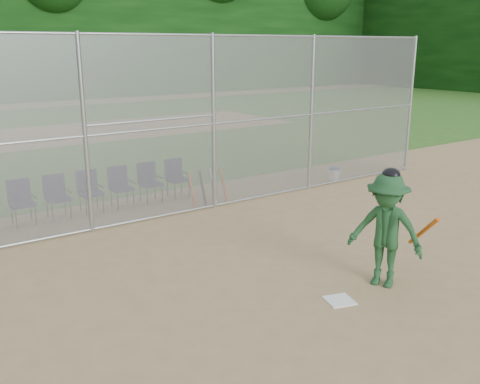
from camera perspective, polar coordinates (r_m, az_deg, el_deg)
ground at (r=8.52m, az=9.83°, el=-10.86°), size 100.00×100.00×0.00m
grass_strip at (r=24.28m, az=-21.51°, el=5.48°), size 100.00×100.00×0.00m
dirt_patch_far at (r=24.28m, az=-21.51°, el=5.49°), size 24.00×24.00×0.00m
backstop_fence at (r=11.83m, az=-6.99°, el=7.18°), size 16.09×0.09×4.00m
treeline at (r=26.00m, az=-23.87°, el=18.04°), size 81.00×60.00×11.00m
home_plate at (r=8.38m, az=10.57°, el=-11.30°), size 0.49×0.49×0.02m
batter_at_plate at (r=8.72m, az=15.30°, el=-3.93°), size 1.11×1.41×1.93m
water_cooler at (r=15.44m, az=10.01°, el=1.89°), size 0.30×0.30×0.38m
spare_bats at (r=12.97m, az=-3.44°, el=0.51°), size 0.96×0.39×0.83m
chair_4 at (r=12.32m, az=-22.20°, el=-1.10°), size 0.54×0.52×0.96m
chair_5 at (r=12.49m, az=-18.86°, el=-0.56°), size 0.54×0.52×0.96m
chair_6 at (r=12.71m, az=-15.62°, el=-0.04°), size 0.54×0.52×0.96m
chair_7 at (r=12.96m, az=-12.50°, el=0.47°), size 0.54×0.52×0.96m
chair_8 at (r=13.25m, az=-9.50°, el=0.95°), size 0.54×0.52×0.96m
chair_9 at (r=13.58m, az=-6.65°, el=1.41°), size 0.54×0.52×0.96m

